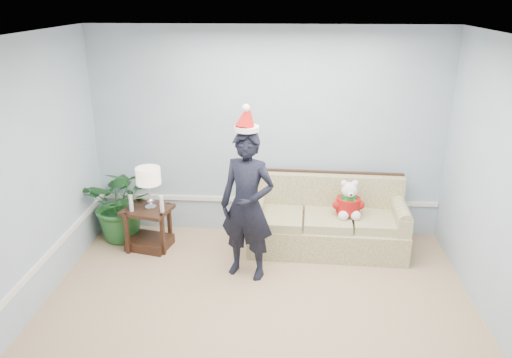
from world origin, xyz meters
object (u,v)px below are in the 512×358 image
object	(u,v)px
table_lamp	(148,178)
teddy_bear	(348,203)
side_table	(149,232)
houseplant	(122,202)
sofa	(327,223)
man	(247,206)

from	to	relation	value
table_lamp	teddy_bear	size ratio (longest dim) A/B	1.13
side_table	table_lamp	xyz separation A→B (m)	(0.05, 0.00, 0.73)
table_lamp	teddy_bear	xyz separation A→B (m)	(2.43, 0.08, -0.30)
houseplant	sofa	bearing A→B (deg)	-1.06
man	teddy_bear	distance (m)	1.36
houseplant	man	world-z (taller)	man
side_table	houseplant	size ratio (longest dim) A/B	0.63
man	side_table	bearing A→B (deg)	175.17
sofa	houseplant	xyz separation A→B (m)	(-2.62, 0.05, 0.19)
houseplant	man	bearing A→B (deg)	-24.92
side_table	teddy_bear	xyz separation A→B (m)	(2.48, 0.09, 0.43)
table_lamp	man	distance (m)	1.37
man	sofa	bearing A→B (deg)	56.38
man	teddy_bear	world-z (taller)	man
teddy_bear	houseplant	bearing A→B (deg)	172.72
sofa	man	world-z (taller)	man
sofa	teddy_bear	distance (m)	0.41
side_table	table_lamp	distance (m)	0.74
houseplant	teddy_bear	size ratio (longest dim) A/B	2.16
sofa	table_lamp	xyz separation A→B (m)	(-2.19, -0.18, 0.62)
sofa	teddy_bear	bearing A→B (deg)	-18.81
side_table	teddy_bear	size ratio (longest dim) A/B	1.37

